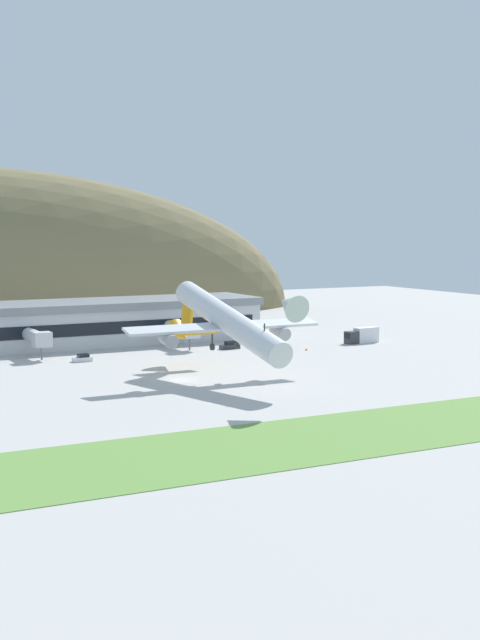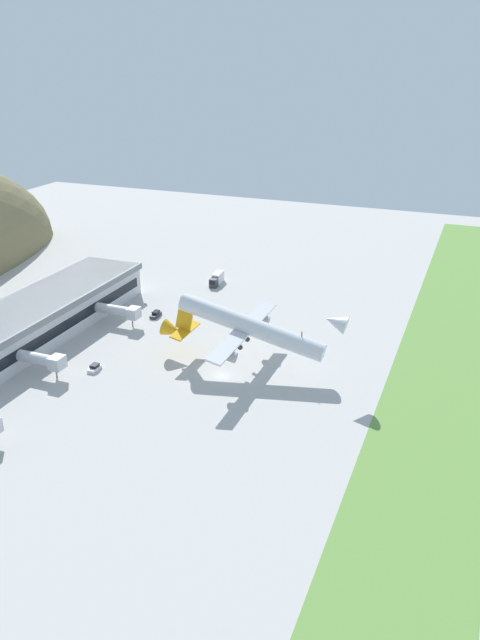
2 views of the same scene
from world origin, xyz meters
TOP-DOWN VIEW (x-y plane):
  - ground_plane at (0.00, 0.00)m, footprint 352.38×352.38m
  - grass_strip_foreground at (0.00, -45.42)m, footprint 317.14×21.47m
  - jetway_1 at (-14.63, 36.37)m, footprint 3.38×11.58m
  - jetway_2 at (16.20, 35.83)m, footprint 3.38×12.59m
  - cargo_airplane at (6.38, -3.59)m, footprint 34.96×44.28m
  - service_car_0 at (-8.32, 27.68)m, footprint 3.70×1.99m
  - service_car_1 at (24.43, 29.90)m, footprint 4.28×1.79m
  - fuel_truck at (54.70, 24.93)m, footprint 8.45×2.85m
  - traffic_cone_0 at (37.32, 20.44)m, footprint 0.52×0.52m

SIDE VIEW (x-z plane):
  - ground_plane at x=0.00m, z-range 0.00..0.00m
  - grass_strip_foreground at x=0.00m, z-range 0.00..0.08m
  - traffic_cone_0 at x=37.32m, z-range -0.01..0.57m
  - service_car_0 at x=-8.32m, z-range -0.13..1.34m
  - service_car_1 at x=24.43m, z-range -0.14..1.49m
  - fuel_truck at x=54.70m, z-range -0.09..3.28m
  - jetway_1 at x=-14.63m, z-range 1.27..6.70m
  - jetway_2 at x=16.20m, z-range 1.27..6.70m
  - cargo_airplane at x=6.38m, z-range 3.06..16.43m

